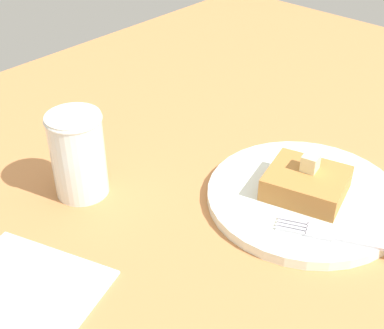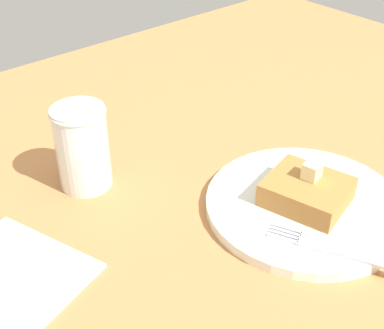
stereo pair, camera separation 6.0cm
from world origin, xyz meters
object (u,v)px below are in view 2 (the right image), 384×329
at_px(syrup_jar, 83,149).
at_px(napkin, 5,281).
at_px(plate, 305,205).
at_px(fork, 336,249).

relative_size(syrup_jar, napkin, 0.72).
bearing_deg(syrup_jar, napkin, -149.00).
distance_m(plate, fork, 0.08).
bearing_deg(plate, fork, -118.63).
relative_size(plate, fork, 1.48).
height_order(plate, syrup_jar, syrup_jar).
bearing_deg(napkin, fork, -35.17).
relative_size(plate, syrup_jar, 2.18).
height_order(fork, napkin, fork).
bearing_deg(fork, syrup_jar, 113.78).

